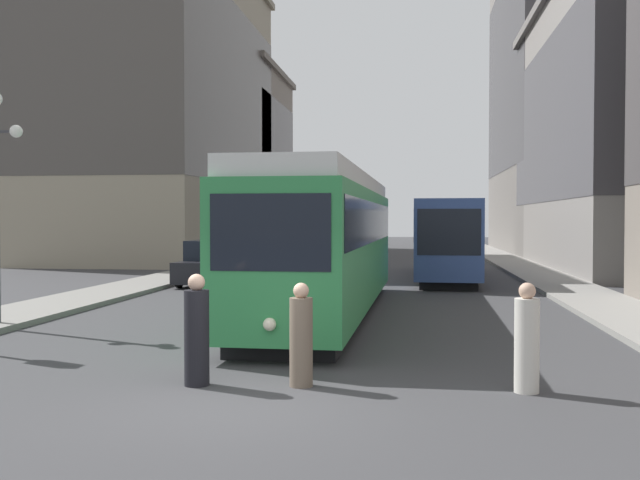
% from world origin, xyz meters
% --- Properties ---
extents(ground_plane, '(200.00, 200.00, 0.00)m').
position_xyz_m(ground_plane, '(0.00, 0.00, 0.00)').
color(ground_plane, '#38383A').
extents(sidewalk_left, '(2.51, 120.00, 0.15)m').
position_xyz_m(sidewalk_left, '(-8.27, 40.00, 0.07)').
color(sidewalk_left, gray).
rests_on(sidewalk_left, ground).
extents(sidewalk_right, '(2.51, 120.00, 0.15)m').
position_xyz_m(sidewalk_right, '(8.27, 40.00, 0.07)').
color(sidewalk_right, gray).
rests_on(sidewalk_right, ground).
extents(streetcar, '(2.86, 15.14, 3.89)m').
position_xyz_m(streetcar, '(0.08, 10.09, 2.10)').
color(streetcar, black).
rests_on(streetcar, ground).
extents(transit_bus, '(3.04, 12.89, 3.45)m').
position_xyz_m(transit_bus, '(3.98, 23.15, 1.95)').
color(transit_bus, black).
rests_on(transit_bus, ground).
extents(parked_car_left_near, '(2.06, 4.37, 1.82)m').
position_xyz_m(parked_car_left_near, '(-5.72, 26.52, 0.84)').
color(parked_car_left_near, black).
rests_on(parked_car_left_near, ground).
extents(parked_car_left_mid, '(2.08, 4.49, 1.82)m').
position_xyz_m(parked_car_left_mid, '(-5.71, 18.57, 0.84)').
color(parked_car_left_mid, black).
rests_on(parked_car_left_mid, ground).
extents(pedestrian_crossing_near, '(0.37, 0.37, 1.66)m').
position_xyz_m(pedestrian_crossing_near, '(0.73, 1.31, 0.77)').
color(pedestrian_crossing_near, '#6B5B4C').
rests_on(pedestrian_crossing_near, ground).
extents(pedestrian_crossing_far, '(0.38, 0.38, 1.70)m').
position_xyz_m(pedestrian_crossing_far, '(4.25, 1.36, 0.79)').
color(pedestrian_crossing_far, beige).
rests_on(pedestrian_crossing_far, ground).
extents(pedestrian_on_sidewalk, '(0.40, 0.40, 1.80)m').
position_xyz_m(pedestrian_on_sidewalk, '(-0.95, 1.15, 0.84)').
color(pedestrian_on_sidewalk, black).
rests_on(pedestrian_on_sidewalk, ground).
extents(building_left_corner, '(11.20, 23.58, 20.65)m').
position_xyz_m(building_left_corner, '(-14.82, 38.22, 10.62)').
color(building_left_corner, gray).
rests_on(building_left_corner, ground).
extents(building_left_midblock, '(13.38, 15.00, 15.88)m').
position_xyz_m(building_left_midblock, '(-15.91, 53.19, 8.15)').
color(building_left_midblock, slate).
rests_on(building_left_midblock, ground).
extents(building_right_midblock, '(14.99, 23.65, 26.69)m').
position_xyz_m(building_right_midblock, '(16.71, 50.05, 13.75)').
color(building_right_midblock, slate).
rests_on(building_right_midblock, ground).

